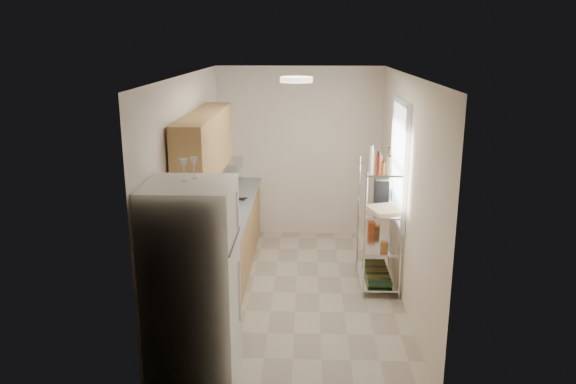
# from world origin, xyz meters

# --- Properties ---
(room) EXTENTS (2.52, 4.42, 2.62)m
(room) POSITION_xyz_m (0.00, 0.00, 1.30)
(room) COLOR #B4A892
(room) RESTS_ON ground
(counter_run) EXTENTS (0.63, 3.51, 0.90)m
(counter_run) POSITION_xyz_m (-0.92, 0.44, 0.45)
(counter_run) COLOR tan
(counter_run) RESTS_ON ground
(upper_cabinets) EXTENTS (0.33, 2.20, 0.72)m
(upper_cabinets) POSITION_xyz_m (-1.05, 0.10, 1.81)
(upper_cabinets) COLOR tan
(upper_cabinets) RESTS_ON room
(range_hood) EXTENTS (0.50, 0.60, 0.12)m
(range_hood) POSITION_xyz_m (-1.00, 0.90, 1.39)
(range_hood) COLOR #B7BABC
(range_hood) RESTS_ON room
(window) EXTENTS (0.06, 1.00, 1.46)m
(window) POSITION_xyz_m (1.23, 0.35, 1.55)
(window) COLOR white
(window) RESTS_ON room
(bakers_rack) EXTENTS (0.45, 0.90, 1.73)m
(bakers_rack) POSITION_xyz_m (1.00, 0.30, 1.11)
(bakers_rack) COLOR silver
(bakers_rack) RESTS_ON ground
(ceiling_dome) EXTENTS (0.34, 0.34, 0.05)m
(ceiling_dome) POSITION_xyz_m (0.00, -0.30, 2.57)
(ceiling_dome) COLOR white
(ceiling_dome) RESTS_ON room
(refrigerator) EXTENTS (0.75, 0.75, 1.82)m
(refrigerator) POSITION_xyz_m (-0.87, -1.76, 0.91)
(refrigerator) COLOR silver
(refrigerator) RESTS_ON ground
(wine_glass_a) EXTENTS (0.07, 0.07, 0.20)m
(wine_glass_a) POSITION_xyz_m (-0.91, -1.70, 1.91)
(wine_glass_a) COLOR silver
(wine_glass_a) RESTS_ON refrigerator
(wine_glass_b) EXTENTS (0.07, 0.07, 0.19)m
(wine_glass_b) POSITION_xyz_m (-0.85, -1.60, 1.91)
(wine_glass_b) COLOR silver
(wine_glass_b) RESTS_ON refrigerator
(rice_cooker) EXTENTS (0.25, 0.25, 0.20)m
(rice_cooker) POSITION_xyz_m (-0.92, 0.59, 1.00)
(rice_cooker) COLOR silver
(rice_cooker) RESTS_ON counter_run
(frying_pan_large) EXTENTS (0.31, 0.31, 0.05)m
(frying_pan_large) POSITION_xyz_m (-1.02, 0.88, 0.92)
(frying_pan_large) COLOR black
(frying_pan_large) RESTS_ON counter_run
(frying_pan_small) EXTENTS (0.28, 0.28, 0.05)m
(frying_pan_small) POSITION_xyz_m (-0.96, 0.88, 0.92)
(frying_pan_small) COLOR black
(frying_pan_small) RESTS_ON counter_run
(cutting_board) EXTENTS (0.44, 0.51, 0.03)m
(cutting_board) POSITION_xyz_m (1.04, 0.15, 1.03)
(cutting_board) COLOR tan
(cutting_board) RESTS_ON bakers_rack
(espresso_machine) EXTENTS (0.17, 0.25, 0.29)m
(espresso_machine) POSITION_xyz_m (1.06, 0.63, 1.16)
(espresso_machine) COLOR black
(espresso_machine) RESTS_ON bakers_rack
(storage_bag) EXTENTS (0.10, 0.13, 0.15)m
(storage_bag) POSITION_xyz_m (0.96, 0.63, 0.63)
(storage_bag) COLOR #9F3713
(storage_bag) RESTS_ON bakers_rack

